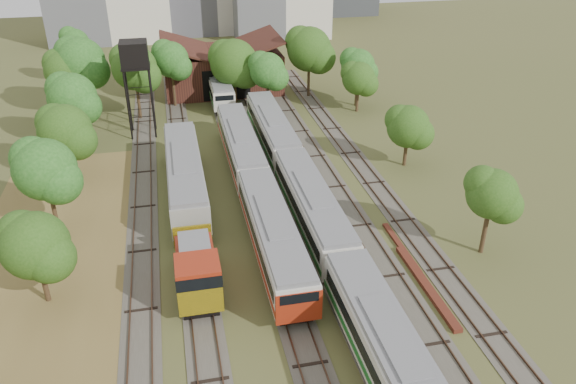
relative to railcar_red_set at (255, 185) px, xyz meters
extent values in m
cube|color=brown|center=(-16.00, -15.36, -1.97)|extent=(14.00, 60.00, 0.04)
cube|color=#4C473D|center=(-10.00, 1.64, -1.96)|extent=(2.60, 80.00, 0.06)
cube|color=#472D1E|center=(-10.72, 1.64, -1.87)|extent=(0.08, 80.00, 0.14)
cube|color=#472D1E|center=(-9.28, 1.64, -1.87)|extent=(0.08, 80.00, 0.14)
cube|color=#4C473D|center=(-6.00, 1.64, -1.96)|extent=(2.60, 80.00, 0.06)
cube|color=#472D1E|center=(-6.72, 1.64, -1.87)|extent=(0.08, 80.00, 0.14)
cube|color=#472D1E|center=(-5.28, 1.64, -1.87)|extent=(0.08, 80.00, 0.14)
cube|color=#4C473D|center=(0.00, 1.64, -1.96)|extent=(2.60, 80.00, 0.06)
cube|color=#472D1E|center=(-0.72, 1.64, -1.87)|extent=(0.08, 80.00, 0.14)
cube|color=#472D1E|center=(0.72, 1.64, -1.87)|extent=(0.08, 80.00, 0.14)
cube|color=#4C473D|center=(4.00, 1.64, -1.96)|extent=(2.60, 80.00, 0.06)
cube|color=#472D1E|center=(3.28, 1.64, -1.87)|extent=(0.08, 80.00, 0.14)
cube|color=#472D1E|center=(4.72, 1.64, -1.87)|extent=(0.08, 80.00, 0.14)
cube|color=#4C473D|center=(8.00, 1.64, -1.96)|extent=(2.60, 80.00, 0.06)
cube|color=#472D1E|center=(7.28, 1.64, -1.87)|extent=(0.08, 80.00, 0.14)
cube|color=#472D1E|center=(8.72, 1.64, -1.87)|extent=(0.08, 80.00, 0.14)
cube|color=#4C473D|center=(12.00, 1.64, -1.96)|extent=(2.60, 80.00, 0.06)
cube|color=#472D1E|center=(11.28, 1.64, -1.87)|extent=(0.08, 80.00, 0.14)
cube|color=#472D1E|center=(12.72, 1.64, -1.87)|extent=(0.08, 80.00, 0.14)
cube|color=black|center=(0.00, -8.69, -1.58)|extent=(2.26, 15.64, 0.82)
cube|color=beige|center=(0.00, -8.69, 0.12)|extent=(2.98, 17.00, 2.57)
cube|color=black|center=(0.00, -8.69, 0.43)|extent=(3.04, 15.64, 0.87)
cube|color=slate|center=(0.00, -8.69, 1.59)|extent=(2.74, 16.66, 0.37)
cube|color=maroon|center=(0.00, -8.69, -0.60)|extent=(3.04, 16.66, 0.46)
cube|color=maroon|center=(0.00, -17.14, -0.01)|extent=(3.02, 0.25, 2.31)
cube|color=black|center=(0.00, 8.81, -1.58)|extent=(2.26, 15.64, 0.82)
cube|color=beige|center=(0.00, 8.81, 0.12)|extent=(2.98, 17.00, 2.57)
cube|color=black|center=(0.00, 8.81, 0.43)|extent=(3.04, 15.64, 0.87)
cube|color=slate|center=(0.00, 8.81, 1.59)|extent=(2.74, 16.66, 0.37)
cube|color=maroon|center=(0.00, 8.81, -0.60)|extent=(3.04, 16.66, 0.46)
cube|color=black|center=(4.00, -22.56, -1.58)|extent=(2.25, 15.64, 0.82)
cube|color=beige|center=(4.00, -22.56, 0.11)|extent=(2.96, 17.00, 2.56)
cube|color=black|center=(4.00, -22.56, 0.42)|extent=(3.02, 15.64, 0.87)
cube|color=slate|center=(4.00, -22.56, 1.57)|extent=(2.73, 16.66, 0.37)
cube|color=#186120|center=(4.00, -22.56, -0.61)|extent=(3.02, 16.66, 0.46)
cube|color=black|center=(4.00, -5.06, -1.58)|extent=(2.25, 15.64, 0.82)
cube|color=beige|center=(4.00, -5.06, 0.11)|extent=(2.96, 17.00, 2.56)
cube|color=black|center=(4.00, -5.06, 0.42)|extent=(3.02, 15.64, 0.87)
cube|color=slate|center=(4.00, -5.06, 1.57)|extent=(2.73, 16.66, 0.37)
cube|color=#186120|center=(4.00, -5.06, -0.61)|extent=(3.02, 16.66, 0.46)
cube|color=black|center=(4.00, 12.44, -1.58)|extent=(2.25, 15.64, 0.82)
cube|color=beige|center=(4.00, 12.44, 0.11)|extent=(2.96, 17.00, 2.56)
cube|color=black|center=(4.00, 12.44, 0.42)|extent=(3.02, 15.64, 0.87)
cube|color=slate|center=(4.00, 12.44, 1.57)|extent=(2.73, 16.66, 0.37)
cube|color=#186120|center=(4.00, 12.44, -0.61)|extent=(3.02, 16.66, 0.46)
cube|color=black|center=(0.00, 31.02, -1.61)|extent=(2.06, 14.72, 0.75)
cube|color=beige|center=(0.00, 31.02, -0.07)|extent=(2.71, 16.00, 2.34)
cube|color=black|center=(0.00, 31.02, 0.21)|extent=(2.77, 14.72, 0.79)
cube|color=slate|center=(0.00, 31.02, 1.27)|extent=(2.50, 15.68, 0.34)
cube|color=#186120|center=(0.00, 31.02, -0.72)|extent=(2.77, 15.68, 0.42)
cube|color=beige|center=(0.00, 23.07, -0.19)|extent=(2.75, 0.25, 2.10)
cube|color=black|center=(-6.00, -11.01, -1.50)|extent=(2.38, 7.20, 0.97)
cube|color=maroon|center=(-6.00, -10.21, -0.20)|extent=(2.70, 4.40, 1.62)
cube|color=maroon|center=(-6.00, -13.61, 0.45)|extent=(2.92, 2.81, 2.92)
cube|color=black|center=(-6.00, -13.61, 1.15)|extent=(2.97, 2.86, 0.97)
cube|color=gold|center=(-6.00, -14.96, -0.26)|extent=(2.92, 0.20, 1.95)
cube|color=gold|center=(-6.00, -7.06, -0.26)|extent=(2.92, 0.20, 1.95)
cube|color=slate|center=(-6.00, -11.01, 1.58)|extent=(2.16, 3.60, 0.22)
cube|color=black|center=(-6.00, 2.99, -1.55)|extent=(2.38, 16.56, 0.87)
cube|color=gray|center=(-6.00, 2.99, 0.23)|extent=(3.14, 18.00, 2.71)
cube|color=black|center=(-6.00, 2.99, 0.56)|extent=(3.20, 16.56, 0.92)
cube|color=slate|center=(-6.00, 2.99, 1.78)|extent=(2.89, 17.64, 0.39)
cylinder|color=black|center=(-11.32, 18.07, 1.98)|extent=(0.20, 0.20, 7.94)
cylinder|color=black|center=(-8.64, 18.07, 1.98)|extent=(0.20, 0.20, 7.94)
cylinder|color=black|center=(-11.32, 20.75, 1.98)|extent=(0.20, 0.20, 7.94)
cylinder|color=black|center=(-8.64, 20.75, 1.98)|extent=(0.20, 0.20, 7.94)
cube|color=black|center=(-9.98, 19.41, 6.05)|extent=(3.12, 3.12, 0.20)
cube|color=black|center=(-9.98, 19.41, 7.49)|extent=(2.98, 2.98, 2.68)
cube|color=maroon|center=(10.00, -14.69, -1.82)|extent=(0.65, 9.80, 0.33)
cube|color=maroon|center=(10.20, -9.61, -1.87)|extent=(0.45, 7.17, 0.23)
cube|color=#361813|center=(1.00, 34.64, 0.76)|extent=(16.00, 11.00, 5.50)
cube|color=#361813|center=(-3.00, 34.64, 4.11)|extent=(8.45, 11.55, 2.96)
cube|color=#361813|center=(5.00, 34.64, 4.11)|extent=(8.45, 11.55, 2.96)
cube|color=black|center=(1.00, 29.19, 0.21)|extent=(6.40, 0.15, 4.12)
cylinder|color=#382616|center=(-16.31, -10.40, -0.18)|extent=(0.36, 0.36, 3.61)
sphere|color=#265015|center=(-16.31, -10.40, 2.60)|extent=(4.57, 4.57, 4.57)
cylinder|color=#382616|center=(-16.91, -0.83, 0.24)|extent=(0.36, 0.36, 4.45)
sphere|color=#265015|center=(-16.91, -0.83, 3.68)|extent=(5.01, 5.01, 5.01)
cylinder|color=#382616|center=(-16.66, 8.81, 0.03)|extent=(0.36, 0.36, 4.03)
sphere|color=#265015|center=(-16.66, 8.81, 3.14)|extent=(5.10, 5.10, 5.10)
cylinder|color=#382616|center=(-16.77, 16.74, 0.30)|extent=(0.36, 0.36, 4.58)
sphere|color=#265015|center=(-16.77, 16.74, 3.84)|extent=(5.21, 5.21, 5.21)
cylinder|color=#382616|center=(-18.76, 27.53, 0.29)|extent=(0.36, 0.36, 4.56)
sphere|color=#265015|center=(-18.76, 27.53, 3.81)|extent=(5.13, 5.13, 5.13)
cylinder|color=#382616|center=(-18.99, 40.34, 0.46)|extent=(0.36, 0.36, 4.89)
sphere|color=#265015|center=(-18.99, 40.34, 4.23)|extent=(4.04, 4.04, 4.04)
cylinder|color=#382616|center=(-16.89, 28.07, 0.64)|extent=(0.36, 0.36, 5.25)
sphere|color=#265015|center=(-16.89, 28.07, 4.70)|extent=(5.99, 5.99, 5.99)
cylinder|color=#382616|center=(-10.46, 24.90, 0.55)|extent=(0.36, 0.36, 5.06)
sphere|color=#265015|center=(-10.46, 24.90, 4.46)|extent=(5.46, 5.46, 5.46)
cylinder|color=#382616|center=(-6.01, 28.62, 0.45)|extent=(0.36, 0.36, 4.87)
sphere|color=#265015|center=(-6.01, 28.62, 4.21)|extent=(4.55, 4.55, 4.55)
cylinder|color=#382616|center=(1.93, 27.53, 0.19)|extent=(0.36, 0.36, 4.36)
sphere|color=#265015|center=(1.93, 27.53, 3.56)|extent=(6.19, 6.19, 6.19)
cylinder|color=#382616|center=(5.63, 23.73, 0.15)|extent=(0.36, 0.36, 4.27)
sphere|color=#265015|center=(5.63, 23.73, 3.44)|extent=(4.47, 4.47, 4.47)
cylinder|color=#382616|center=(12.27, 28.75, 0.57)|extent=(0.36, 0.36, 5.12)
sphere|color=#265015|center=(12.27, 28.75, 4.52)|extent=(5.95, 5.95, 5.95)
cylinder|color=#382616|center=(17.50, 23.66, 0.11)|extent=(0.36, 0.36, 4.19)
sphere|color=#265015|center=(17.50, 23.66, 3.35)|extent=(4.34, 4.34, 4.34)
cylinder|color=#382616|center=(16.16, -11.41, 0.07)|extent=(0.36, 0.36, 4.11)
sphere|color=#265015|center=(16.16, -11.41, 3.24)|extent=(3.86, 3.86, 3.86)
cylinder|color=#382616|center=(16.52, 4.89, -0.30)|extent=(0.36, 0.36, 3.36)
sphere|color=#265015|center=(16.52, 4.89, 2.30)|extent=(4.33, 4.33, 4.33)
cylinder|color=#382616|center=(16.89, 21.46, -0.27)|extent=(0.36, 0.36, 3.43)
sphere|color=#265015|center=(16.89, 21.46, 2.38)|extent=(4.18, 4.18, 4.18)
camera|label=1|loc=(-6.63, -44.12, 23.14)|focal=35.00mm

